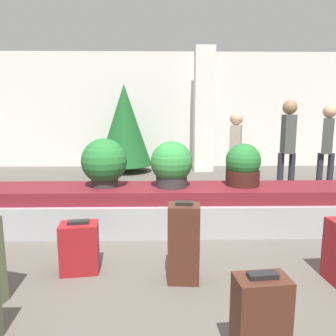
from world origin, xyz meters
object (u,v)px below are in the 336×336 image
(pillar, at_px, (204,110))
(suitcase_3, at_px, (79,247))
(potted_plant_0, at_px, (104,163))
(potted_plant_1, at_px, (243,166))
(traveler_0, at_px, (288,141))
(suitcase_6, at_px, (184,243))
(potted_plant_2, at_px, (172,165))
(traveler_2, at_px, (327,143))
(decorated_tree, at_px, (125,125))
(suitcase_5, at_px, (260,323))
(traveler_1, at_px, (235,150))

(pillar, bearing_deg, suitcase_3, -108.69)
(suitcase_3, height_order, potted_plant_0, potted_plant_0)
(potted_plant_0, bearing_deg, pillar, 66.99)
(potted_plant_1, bearing_deg, traveler_0, 50.58)
(suitcase_6, xyz_separation_m, potted_plant_1, (0.89, 1.48, 0.47))
(pillar, distance_m, potted_plant_2, 4.61)
(potted_plant_0, xyz_separation_m, traveler_0, (2.96, 1.38, 0.17))
(suitcase_3, xyz_separation_m, traveler_0, (3.01, 2.63, 0.81))
(traveler_0, height_order, traveler_2, traveler_0)
(suitcase_3, bearing_deg, traveler_0, 33.93)
(suitcase_3, bearing_deg, traveler_2, 29.62)
(traveler_0, xyz_separation_m, decorated_tree, (-3.16, 2.89, 0.16))
(potted_plant_1, distance_m, potted_plant_2, 0.96)
(suitcase_5, height_order, potted_plant_1, potted_plant_1)
(suitcase_3, distance_m, potted_plant_1, 2.36)
(traveler_2, bearing_deg, potted_plant_2, 146.95)
(traveler_0, xyz_separation_m, traveler_1, (-0.93, -0.09, -0.15))
(suitcase_3, height_order, suitcase_5, suitcase_5)
(potted_plant_1, relative_size, traveler_2, 0.34)
(potted_plant_1, bearing_deg, suitcase_6, -121.18)
(pillar, height_order, potted_plant_1, pillar)
(pillar, xyz_separation_m, suitcase_3, (-1.92, -5.66, -1.35))
(suitcase_6, bearing_deg, traveler_2, 51.37)
(suitcase_3, height_order, traveler_0, traveler_0)
(traveler_1, distance_m, traveler_2, 1.79)
(traveler_0, height_order, traveler_1, traveler_0)
(pillar, bearing_deg, traveler_1, -87.07)
(suitcase_3, bearing_deg, traveler_1, 43.55)
(potted_plant_1, height_order, traveler_2, traveler_2)
(suitcase_6, bearing_deg, potted_plant_2, 96.83)
(suitcase_6, height_order, traveler_1, traveler_1)
(decorated_tree, bearing_deg, suitcase_3, -88.43)
(potted_plant_1, bearing_deg, traveler_1, 81.99)
(suitcase_3, xyz_separation_m, traveler_2, (3.83, 2.88, 0.75))
(suitcase_6, bearing_deg, potted_plant_0, 127.42)
(traveler_2, distance_m, decorated_tree, 4.79)
(potted_plant_2, xyz_separation_m, traveler_2, (2.90, 1.66, 0.14))
(suitcase_6, distance_m, decorated_tree, 5.89)
(pillar, distance_m, potted_plant_1, 4.45)
(potted_plant_2, xyz_separation_m, traveler_1, (1.14, 1.33, 0.04))
(suitcase_5, relative_size, traveler_0, 0.36)
(pillar, height_order, potted_plant_0, pillar)
(pillar, bearing_deg, suitcase_6, -98.84)
(potted_plant_1, relative_size, potted_plant_2, 0.94)
(pillar, relative_size, suitcase_5, 5.12)
(potted_plant_2, relative_size, decorated_tree, 0.27)
(suitcase_5, height_order, traveler_0, traveler_0)
(pillar, bearing_deg, potted_plant_0, -113.01)
(traveler_2, bearing_deg, decorated_tree, 83.53)
(potted_plant_2, bearing_deg, suitcase_6, -87.19)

